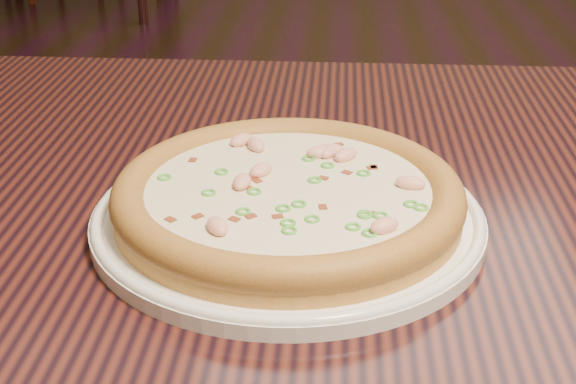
{
  "coord_description": "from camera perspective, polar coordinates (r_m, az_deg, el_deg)",
  "views": [
    {
      "loc": [
        -0.38,
        -1.28,
        1.06
      ],
      "look_at": [
        -0.42,
        -0.71,
        0.78
      ],
      "focal_mm": 50.0,
      "sensor_mm": 36.0,
      "label": 1
    }
  ],
  "objects": [
    {
      "name": "hero_table",
      "position": [
        0.75,
        9.57,
        -7.48
      ],
      "size": [
        1.2,
        0.8,
        0.75
      ],
      "color": "black",
      "rests_on": "ground"
    },
    {
      "name": "plate",
      "position": [
        0.64,
        0.0,
        -1.7
      ],
      "size": [
        0.31,
        0.31,
        0.02
      ],
      "color": "white",
      "rests_on": "hero_table"
    },
    {
      "name": "pizza",
      "position": [
        0.64,
        0.02,
        -0.23
      ],
      "size": [
        0.28,
        0.28,
        0.03
      ],
      "color": "#C49445",
      "rests_on": "plate"
    }
  ]
}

